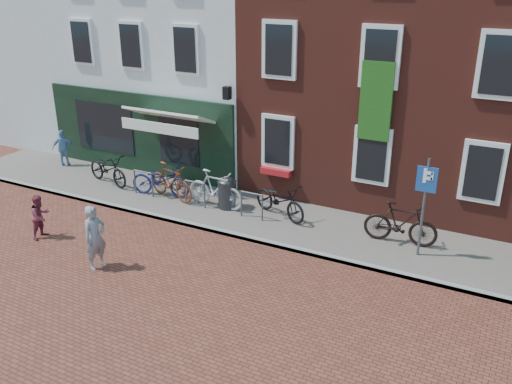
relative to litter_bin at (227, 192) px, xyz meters
The scene contains 16 objects.
ground 1.77m from the litter_bin, 70.52° to the right, with size 80.00×80.00×0.00m, color brown.
sidewalk 1.66m from the litter_bin, ahead, with size 24.00×3.00×0.10m, color slate.
building_stucco 8.02m from the litter_bin, 129.26° to the left, with size 8.00×8.00×9.00m, color silver.
building_brick_mid 7.43m from the litter_bin, 64.89° to the left, with size 6.00×8.00×10.00m, color maroon.
filler_left 13.69m from the litter_bin, 155.51° to the left, with size 7.00×8.00×9.00m, color silver.
litter_bin is the anchor object (origin of this frame).
parking_sign 6.06m from the litter_bin, ahead, with size 0.50×0.07×2.64m.
woman 4.68m from the litter_bin, 103.96° to the right, with size 0.61×0.40×1.67m, color gray.
boy 5.41m from the litter_bin, 132.92° to the right, with size 0.61×0.48×1.26m, color brown.
cafe_person 7.48m from the litter_bin, behind, with size 0.80×0.33×1.37m, color #7297BF.
bicycle_0 4.68m from the litter_bin, behind, with size 0.70×2.02×1.06m, color black.
bicycle_1 1.98m from the litter_bin, behind, with size 0.55×1.96×1.18m, color #5B2C1A.
bicycle_2 2.41m from the litter_bin, behind, with size 0.70×2.02×1.06m, color navy.
bicycle_3 0.37m from the litter_bin, 163.08° to the right, with size 0.55×1.96×1.18m, color #B6B6B9.
bicycle_4 1.74m from the litter_bin, ahead, with size 0.70×2.02×1.06m, color black.
bicycle_5 5.33m from the litter_bin, ahead, with size 0.55×1.96×1.18m, color black.
Camera 1 is at (7.44, -11.92, 6.99)m, focal length 38.47 mm.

